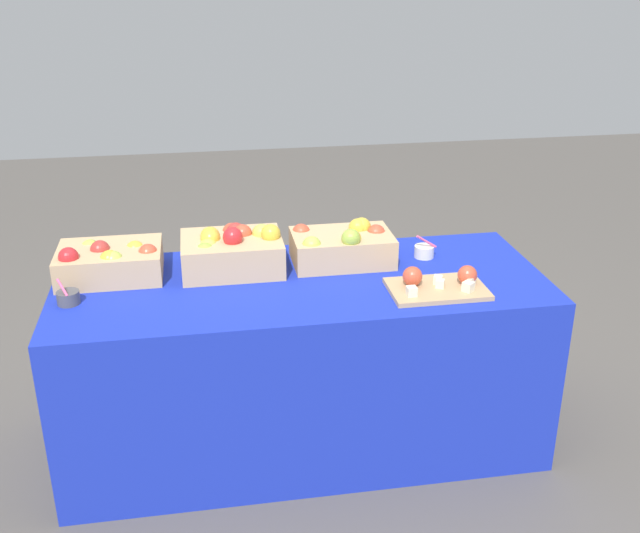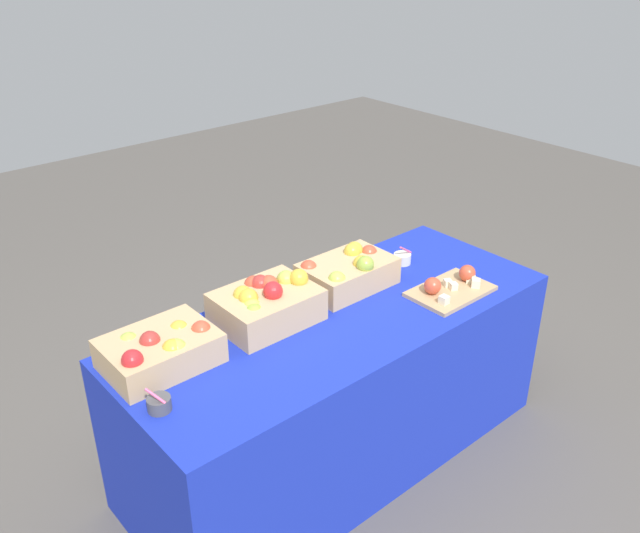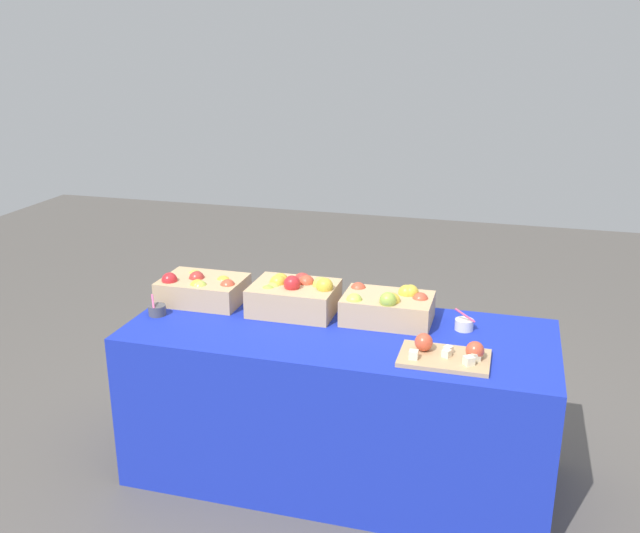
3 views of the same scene
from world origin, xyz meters
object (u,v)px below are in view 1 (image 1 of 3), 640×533
(apple_crate_right, at_px, (343,245))
(sample_bowl_near, at_px, (68,297))
(apple_crate_left, at_px, (110,261))
(sample_bowl_mid, at_px, (424,251))
(cutting_board_front, at_px, (439,284))
(apple_crate_middle, at_px, (232,250))

(apple_crate_right, relative_size, sample_bowl_near, 4.28)
(apple_crate_left, relative_size, sample_bowl_near, 4.21)
(apple_crate_left, bearing_deg, sample_bowl_mid, -0.45)
(cutting_board_front, height_order, sample_bowl_mid, sample_bowl_mid)
(apple_crate_right, height_order, cutting_board_front, apple_crate_right)
(cutting_board_front, bearing_deg, apple_crate_right, 131.83)
(cutting_board_front, bearing_deg, sample_bowl_near, 175.05)
(apple_crate_left, xyz_separation_m, sample_bowl_near, (-0.13, -0.22, -0.04))
(cutting_board_front, xyz_separation_m, sample_bowl_mid, (0.04, 0.33, 0.00))
(apple_crate_middle, bearing_deg, sample_bowl_near, -160.11)
(apple_crate_right, relative_size, cutting_board_front, 1.11)
(apple_crate_left, height_order, cutting_board_front, apple_crate_left)
(apple_crate_right, bearing_deg, cutting_board_front, -48.17)
(apple_crate_left, xyz_separation_m, apple_crate_right, (0.92, -0.00, 0.01))
(cutting_board_front, bearing_deg, apple_crate_left, 164.44)
(apple_crate_left, distance_m, apple_crate_middle, 0.47)
(apple_crate_middle, relative_size, apple_crate_right, 0.98)
(cutting_board_front, height_order, sample_bowl_near, sample_bowl_near)
(sample_bowl_near, bearing_deg, cutting_board_front, -4.95)
(apple_crate_right, bearing_deg, apple_crate_middle, -179.98)
(apple_crate_middle, xyz_separation_m, sample_bowl_mid, (0.79, -0.01, -0.06))
(apple_crate_middle, distance_m, sample_bowl_mid, 0.80)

